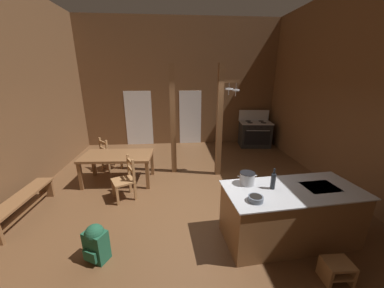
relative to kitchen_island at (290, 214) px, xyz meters
name	(u,v)px	position (x,y,z in m)	size (l,w,h in m)	color
ground_plane	(189,205)	(-1.57, 1.18, -0.51)	(7.96, 9.40, 0.10)	brown
wall_back	(180,84)	(-1.57, 5.55, 1.82)	(7.96, 0.14, 4.56)	brown
wall_right	(373,94)	(2.08, 1.18, 1.82)	(0.14, 9.40, 4.56)	brown
glazed_door_back_left	(139,118)	(-3.18, 5.48, 0.56)	(1.00, 0.01, 2.05)	white
glazed_panel_back_right	(190,118)	(-1.21, 5.48, 0.56)	(0.84, 0.01, 2.05)	white
kitchen_island	(290,214)	(0.00, 0.00, 0.00)	(2.23, 1.13, 0.93)	brown
stove_range	(255,134)	(1.21, 4.90, 0.02)	(1.22, 0.92, 1.32)	black
support_post_with_pot_rack	(220,119)	(-0.66, 2.56, 1.07)	(0.55, 0.21, 2.91)	brown
support_post_center	(173,121)	(-1.88, 2.82, 0.99)	(0.14, 0.14, 2.91)	brown
step_stool	(337,270)	(0.25, -0.84, -0.29)	(0.37, 0.29, 0.30)	#9E7044
dining_table	(118,158)	(-3.28, 2.32, 0.19)	(1.75, 0.99, 0.74)	brown
ladderback_chair_near_window	(109,155)	(-3.72, 3.13, -0.01)	(0.62, 0.62, 0.95)	#9E7044
ladderback_chair_by_post	(126,179)	(-2.94, 1.52, -0.01)	(0.59, 0.59, 0.95)	#9E7044
bench_along_left_wall	(22,203)	(-4.79, 0.98, -0.15)	(0.43, 1.61, 0.44)	brown
backpack	(96,242)	(-3.05, -0.19, -0.15)	(0.39, 0.38, 0.60)	#1E5138
stockpot_on_counter	(247,178)	(-0.68, 0.23, 0.57)	(0.32, 0.25, 0.20)	#B7BABF
mixing_bowl_on_counter	(256,199)	(-0.73, -0.28, 0.50)	(0.22, 0.22, 0.08)	slate
bottle_tall_on_counter	(273,181)	(-0.33, 0.04, 0.60)	(0.07, 0.07, 0.34)	#1E2328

